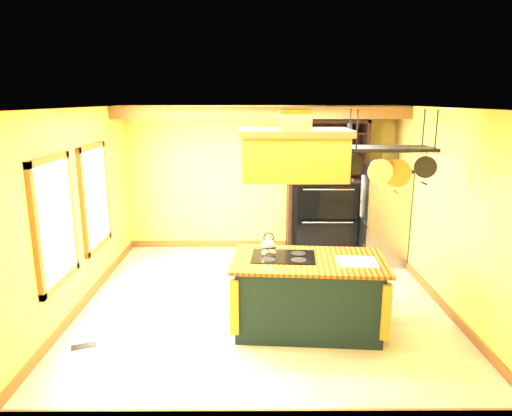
{
  "coord_description": "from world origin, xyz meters",
  "views": [
    {
      "loc": [
        -0.11,
        -6.01,
        2.81
      ],
      "look_at": [
        -0.09,
        0.3,
        1.3
      ],
      "focal_mm": 32.0,
      "sensor_mm": 36.0,
      "label": 1
    }
  ],
  "objects_px": {
    "refrigerator": "(382,217)",
    "hutch": "(325,203)",
    "kitchen_island": "(308,294)",
    "pot_rack": "(390,156)",
    "range_hood": "(294,152)"
  },
  "relations": [
    {
      "from": "refrigerator",
      "to": "hutch",
      "type": "bearing_deg",
      "value": 150.14
    },
    {
      "from": "kitchen_island",
      "to": "hutch",
      "type": "xyz_separation_m",
      "value": [
        0.65,
        3.01,
        0.47
      ]
    },
    {
      "from": "kitchen_island",
      "to": "pot_rack",
      "type": "height_order",
      "value": "pot_rack"
    },
    {
      "from": "pot_rack",
      "to": "refrigerator",
      "type": "distance_m",
      "value": 2.91
    },
    {
      "from": "kitchen_island",
      "to": "range_hood",
      "type": "height_order",
      "value": "range_hood"
    },
    {
      "from": "range_hood",
      "to": "hutch",
      "type": "xyz_separation_m",
      "value": [
        0.85,
        3.01,
        -1.28
      ]
    },
    {
      "from": "kitchen_island",
      "to": "refrigerator",
      "type": "height_order",
      "value": "refrigerator"
    },
    {
      "from": "kitchen_island",
      "to": "hutch",
      "type": "bearing_deg",
      "value": 82.16
    },
    {
      "from": "pot_rack",
      "to": "refrigerator",
      "type": "xyz_separation_m",
      "value": [
        0.67,
        2.48,
        -1.37
      ]
    },
    {
      "from": "kitchen_island",
      "to": "range_hood",
      "type": "bearing_deg",
      "value": -175.36
    },
    {
      "from": "kitchen_island",
      "to": "refrigerator",
      "type": "bearing_deg",
      "value": 61.91
    },
    {
      "from": "range_hood",
      "to": "pot_rack",
      "type": "xyz_separation_m",
      "value": [
        1.1,
        0.0,
        -0.06
      ]
    },
    {
      "from": "range_hood",
      "to": "refrigerator",
      "type": "xyz_separation_m",
      "value": [
        1.78,
        2.48,
        -1.43
      ]
    },
    {
      "from": "range_hood",
      "to": "refrigerator",
      "type": "height_order",
      "value": "range_hood"
    },
    {
      "from": "refrigerator",
      "to": "hutch",
      "type": "xyz_separation_m",
      "value": [
        -0.93,
        0.53,
        0.14
      ]
    }
  ]
}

